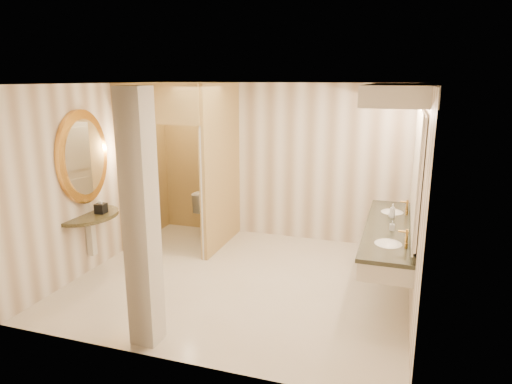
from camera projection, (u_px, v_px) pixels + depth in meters
The scene contains 16 objects.
floor at pixel (242, 280), 6.44m from camera, with size 4.50×4.50×0.00m, color silver.
ceiling at pixel (240, 84), 5.78m from camera, with size 4.50×4.50×0.00m, color white.
wall_back at pixel (280, 162), 7.96m from camera, with size 4.50×0.02×2.70m, color white.
wall_front at pixel (168, 234), 4.27m from camera, with size 4.50×0.02×2.70m, color white.
wall_left at pixel (99, 176), 6.79m from camera, with size 0.02×4.00×2.70m, color white.
wall_right at pixel (418, 201), 5.44m from camera, with size 0.02×4.00×2.70m, color white.
toilet_closet at pixel (196, 167), 7.33m from camera, with size 1.50×1.55×2.70m.
wall_sconce at pixel (132, 148), 6.99m from camera, with size 0.14×0.14×0.42m.
vanity at pixel (397, 170), 5.82m from camera, with size 0.75×2.74×2.09m.
console_shelf at pixel (85, 182), 6.44m from camera, with size 1.01×1.01×1.96m.
pillar at pixel (141, 222), 4.64m from camera, with size 0.28×0.28×2.70m, color beige.
tissue_box at pixel (101, 208), 6.57m from camera, with size 0.14×0.14×0.14m, color black.
toilet at pixel (215, 211), 8.29m from camera, with size 0.47×0.82×0.83m, color white.
soap_bottle_a at pixel (392, 226), 5.82m from camera, with size 0.06×0.06×0.12m, color beige.
soap_bottle_b at pixel (392, 214), 6.36m from camera, with size 0.09×0.09×0.12m, color silver.
soap_bottle_c at pixel (393, 211), 6.33m from camera, with size 0.08×0.08×0.20m, color #C6B28C.
Camera 1 is at (2.03, -5.59, 2.77)m, focal length 32.00 mm.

